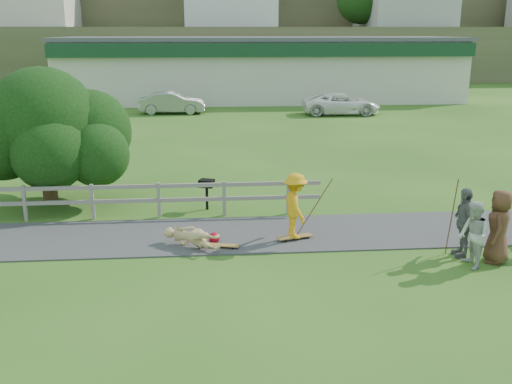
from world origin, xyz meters
TOP-DOWN VIEW (x-y plane):
  - ground at (0.00, 0.00)m, footprint 260.00×260.00m
  - path at (0.00, 1.50)m, footprint 34.00×3.00m
  - fence at (-4.62, 3.30)m, footprint 15.05×0.10m
  - strip_mall at (4.00, 34.94)m, footprint 32.50×10.75m
  - skater_rider at (1.86, 0.94)m, footprint 0.84×1.25m
  - skater_fallen at (-0.95, 0.59)m, footprint 1.31×1.61m
  - spectator_a at (5.84, -1.24)m, footprint 0.63×0.81m
  - spectator_b at (5.94, -0.49)m, footprint 0.50×1.08m
  - spectator_c at (6.60, -0.97)m, footprint 0.94×1.07m
  - car_silver at (-2.93, 26.51)m, footprint 4.58×1.70m
  - car_white at (8.69, 25.07)m, footprint 5.37×2.58m
  - tree at (-5.75, 5.17)m, footprint 5.71×5.71m
  - bbq at (-0.53, 4.00)m, footprint 0.55×0.48m
  - longboard_rider at (1.86, 0.94)m, footprint 1.03×0.53m
  - longboard_fallen at (-0.15, 0.49)m, footprint 0.92×0.42m
  - helmet at (-0.35, 0.94)m, footprint 0.30×0.30m
  - pole_rider at (2.46, 1.34)m, footprint 0.03×0.03m
  - pole_spec_left at (5.66, -0.37)m, footprint 0.03×0.03m

SIDE VIEW (x-z plane):
  - ground at x=0.00m, z-range 0.00..0.00m
  - path at x=0.00m, z-range 0.00..0.04m
  - longboard_fallen at x=-0.15m, z-range 0.00..0.10m
  - longboard_rider at x=1.86m, z-range 0.00..0.11m
  - helmet at x=-0.35m, z-range 0.00..0.30m
  - skater_fallen at x=-0.95m, z-range 0.00..0.62m
  - bbq at x=-0.53m, z-range 0.00..0.99m
  - fence at x=-4.62m, z-range 0.17..1.27m
  - car_white at x=8.69m, z-range 0.00..1.48m
  - car_silver at x=-2.93m, z-range 0.00..1.50m
  - spectator_a at x=5.84m, z-range 0.00..1.65m
  - skater_rider at x=1.86m, z-range 0.00..1.79m
  - spectator_b at x=5.94m, z-range 0.00..1.80m
  - spectator_c at x=6.60m, z-range 0.00..1.85m
  - pole_rider at x=2.46m, z-range 0.00..1.90m
  - pole_spec_left at x=5.66m, z-range 0.00..2.00m
  - tree at x=-5.75m, z-range 0.00..3.78m
  - strip_mall at x=4.00m, z-range 0.03..5.13m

